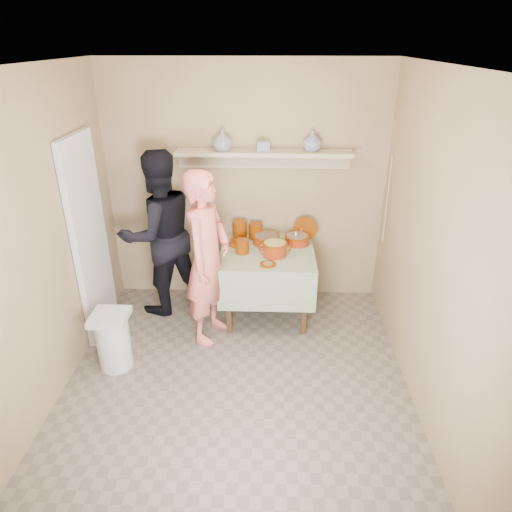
{
  "coord_description": "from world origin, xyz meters",
  "views": [
    {
      "loc": [
        0.28,
        -3.02,
        2.77
      ],
      "look_at": [
        0.15,
        0.75,
        0.95
      ],
      "focal_mm": 32.0,
      "sensor_mm": 36.0,
      "label": 1
    }
  ],
  "objects_px": {
    "person_helper": "(159,234)",
    "trash_bin": "(113,340)",
    "serving_table": "(267,261)",
    "person_cook": "(208,259)",
    "cazuela_rice": "(275,248)"
  },
  "relations": [
    {
      "from": "trash_bin",
      "to": "serving_table",
      "type": "bearing_deg",
      "value": 34.47
    },
    {
      "from": "person_cook",
      "to": "person_helper",
      "type": "distance_m",
      "value": 0.77
    },
    {
      "from": "person_cook",
      "to": "cazuela_rice",
      "type": "relative_size",
      "value": 5.22
    },
    {
      "from": "person_helper",
      "to": "trash_bin",
      "type": "bearing_deg",
      "value": 40.52
    },
    {
      "from": "trash_bin",
      "to": "person_helper",
      "type": "bearing_deg",
      "value": 76.89
    },
    {
      "from": "serving_table",
      "to": "cazuela_rice",
      "type": "relative_size",
      "value": 2.95
    },
    {
      "from": "serving_table",
      "to": "trash_bin",
      "type": "xyz_separation_m",
      "value": [
        -1.38,
        -0.95,
        -0.36
      ]
    },
    {
      "from": "cazuela_rice",
      "to": "trash_bin",
      "type": "bearing_deg",
      "value": -150.22
    },
    {
      "from": "person_helper",
      "to": "serving_table",
      "type": "relative_size",
      "value": 1.83
    },
    {
      "from": "person_cook",
      "to": "trash_bin",
      "type": "relative_size",
      "value": 3.08
    },
    {
      "from": "person_helper",
      "to": "serving_table",
      "type": "height_order",
      "value": "person_helper"
    },
    {
      "from": "person_cook",
      "to": "serving_table",
      "type": "bearing_deg",
      "value": -35.79
    },
    {
      "from": "person_helper",
      "to": "trash_bin",
      "type": "relative_size",
      "value": 3.18
    },
    {
      "from": "person_helper",
      "to": "cazuela_rice",
      "type": "height_order",
      "value": "person_helper"
    },
    {
      "from": "person_helper",
      "to": "serving_table",
      "type": "xyz_separation_m",
      "value": [
        1.14,
        -0.09,
        -0.25
      ]
    }
  ]
}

